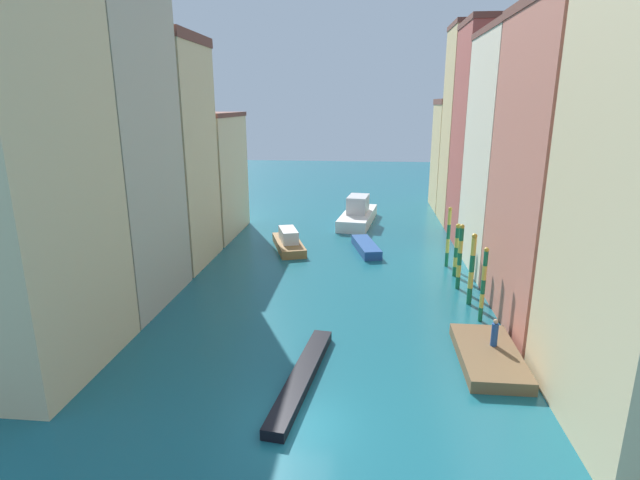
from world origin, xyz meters
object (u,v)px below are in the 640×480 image
(mooring_pole_3, at_px, (456,249))
(motorboat_0, at_px, (289,242))
(person_on_dock, at_px, (495,333))
(mooring_pole_4, at_px, (448,237))
(mooring_pole_0, at_px, (483,284))
(waterfront_dock, at_px, (489,356))
(vaporetto_white, at_px, (358,214))
(mooring_pole_1, at_px, (472,269))
(gondola_black, at_px, (302,377))
(motorboat_1, at_px, (366,247))
(mooring_pole_2, at_px, (460,256))

(mooring_pole_3, relative_size, motorboat_0, 0.60)
(person_on_dock, xyz_separation_m, mooring_pole_4, (-0.22, 15.59, 1.26))
(mooring_pole_4, height_order, motorboat_0, mooring_pole_4)
(person_on_dock, xyz_separation_m, mooring_pole_0, (0.30, 4.63, 1.12))
(waterfront_dock, height_order, vaporetto_white, vaporetto_white)
(mooring_pole_3, xyz_separation_m, mooring_pole_4, (-0.30, 2.44, 0.40))
(waterfront_dock, bearing_deg, mooring_pole_4, 89.48)
(mooring_pole_1, distance_m, gondola_black, 15.17)
(person_on_dock, bearing_deg, motorboat_1, 110.13)
(mooring_pole_2, relative_size, motorboat_1, 0.79)
(mooring_pole_1, relative_size, gondola_black, 0.53)
(mooring_pole_3, height_order, motorboat_0, mooring_pole_3)
(person_on_dock, distance_m, mooring_pole_1, 7.49)
(motorboat_0, bearing_deg, waterfront_dock, -54.81)
(vaporetto_white, distance_m, motorboat_1, 11.35)
(mooring_pole_4, bearing_deg, mooring_pole_0, -87.27)
(mooring_pole_4, bearing_deg, vaporetto_white, 117.74)
(mooring_pole_2, bearing_deg, mooring_pole_4, 90.61)
(mooring_pole_0, height_order, mooring_pole_2, mooring_pole_2)
(waterfront_dock, height_order, person_on_dock, person_on_dock)
(mooring_pole_3, distance_m, vaporetto_white, 19.43)
(person_on_dock, relative_size, mooring_pole_1, 0.31)
(mooring_pole_0, xyz_separation_m, mooring_pole_4, (-0.52, 10.97, 0.14))
(mooring_pole_3, relative_size, gondola_black, 0.46)
(motorboat_0, bearing_deg, gondola_black, -79.21)
(mooring_pole_2, distance_m, motorboat_1, 11.63)
(mooring_pole_4, relative_size, motorboat_1, 0.82)
(vaporetto_white, bearing_deg, person_on_dock, -75.11)
(motorboat_0, bearing_deg, person_on_dock, -53.28)
(mooring_pole_0, distance_m, mooring_pole_2, 5.73)
(gondola_black, bearing_deg, person_on_dock, 19.30)
(person_on_dock, xyz_separation_m, vaporetto_white, (-8.17, 30.70, -0.32))
(mooring_pole_2, bearing_deg, mooring_pole_1, -84.50)
(waterfront_dock, bearing_deg, mooring_pole_0, 82.71)
(motorboat_0, height_order, motorboat_1, motorboat_0)
(mooring_pole_0, height_order, mooring_pole_4, mooring_pole_4)
(mooring_pole_2, relative_size, gondola_black, 0.52)
(person_on_dock, distance_m, mooring_pole_0, 4.77)
(person_on_dock, height_order, mooring_pole_4, mooring_pole_4)
(gondola_black, bearing_deg, mooring_pole_2, 54.34)
(waterfront_dock, relative_size, motorboat_1, 1.02)
(mooring_pole_0, xyz_separation_m, motorboat_0, (-14.81, 14.83, -1.80))
(waterfront_dock, distance_m, mooring_pole_2, 11.17)
(mooring_pole_4, bearing_deg, mooring_pole_3, -82.88)
(vaporetto_white, bearing_deg, mooring_pole_4, -62.26)
(waterfront_dock, distance_m, motorboat_1, 21.13)
(mooring_pole_0, height_order, motorboat_1, mooring_pole_0)
(mooring_pole_3, bearing_deg, gondola_black, -121.45)
(waterfront_dock, relative_size, mooring_pole_0, 1.32)
(waterfront_dock, bearing_deg, mooring_pole_3, 88.12)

